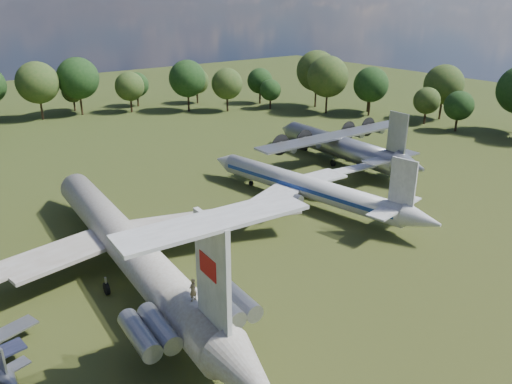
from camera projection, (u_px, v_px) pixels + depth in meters
ground at (174, 258)px, 57.34m from camera, size 300.00×300.00×0.00m
il62_airliner at (128, 253)px, 52.83m from camera, size 47.06×59.31×5.56m
tu104_jet at (306, 190)px, 71.64m from camera, size 38.57×47.12×4.22m
an12_transport at (339, 149)px, 89.54m from camera, size 34.38×38.24×4.94m
person_on_il62 at (193, 290)px, 39.33m from camera, size 0.82×0.66×1.96m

